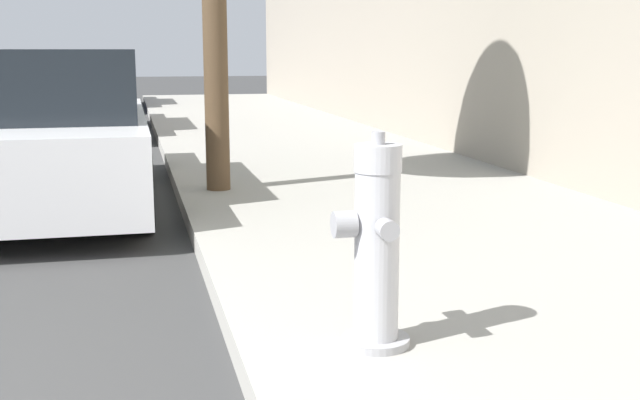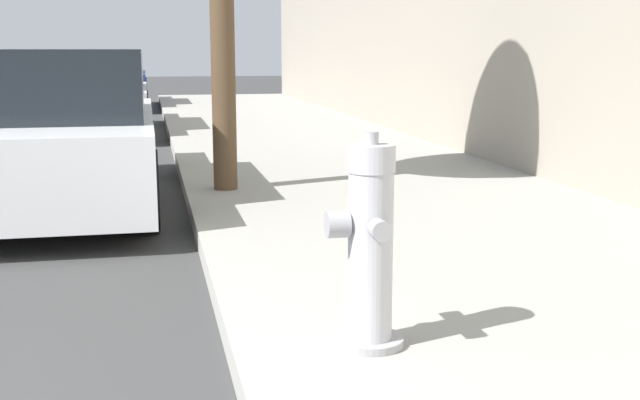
% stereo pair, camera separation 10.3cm
% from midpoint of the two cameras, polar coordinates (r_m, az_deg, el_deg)
% --- Properties ---
extents(fire_hydrant, '(0.34, 0.35, 0.92)m').
position_cam_midpoint_polar(fire_hydrant, '(3.39, 3.12, -3.46)').
color(fire_hydrant, '#97979C').
rests_on(fire_hydrant, sidewalk_slab).
extents(parked_car_near, '(1.88, 4.29, 1.40)m').
position_cam_midpoint_polar(parked_car_near, '(7.59, -19.70, 4.58)').
color(parked_car_near, silver).
rests_on(parked_car_near, ground_plane).
extents(parked_car_mid, '(1.82, 4.21, 1.29)m').
position_cam_midpoint_polar(parked_car_mid, '(13.86, -17.03, 7.03)').
color(parked_car_mid, '#B7B7BC').
rests_on(parked_car_mid, ground_plane).
extents(parked_car_far, '(1.89, 4.10, 1.37)m').
position_cam_midpoint_polar(parked_car_far, '(19.84, -16.17, 8.16)').
color(parked_car_far, navy).
rests_on(parked_car_far, ground_plane).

